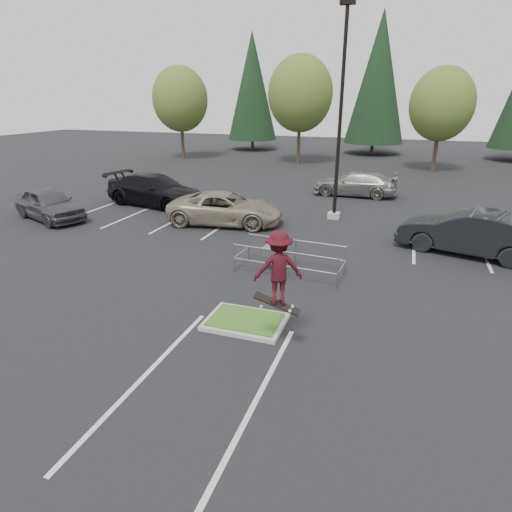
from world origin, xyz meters
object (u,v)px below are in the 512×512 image
(light_pole, at_px, (340,128))
(conif_b, at_px, (378,78))
(decid_c, at_px, (441,107))
(car_l_black, at_px, (154,190))
(cart_corral, at_px, (278,254))
(skateboarder, at_px, (278,268))
(decid_a, at_px, (180,101))
(decid_b, at_px, (300,96))
(car_l_grey, at_px, (48,204))
(car_r_charc, at_px, (469,232))
(conif_a, at_px, (252,87))
(car_far_silver, at_px, (355,184))
(car_l_tan, at_px, (225,209))

(light_pole, bearing_deg, conif_b, 91.01)
(decid_c, bearing_deg, car_l_black, -131.10)
(decid_c, height_order, cart_corral, decid_c)
(conif_b, relative_size, cart_corral, 3.67)
(light_pole, height_order, skateboarder, light_pole)
(cart_corral, distance_m, skateboarder, 5.46)
(decid_a, distance_m, decid_b, 12.02)
(decid_b, height_order, car_l_grey, decid_b)
(cart_corral, height_order, car_r_charc, car_r_charc)
(conif_a, xyz_separation_m, car_far_silver, (14.82, -22.00, -6.33))
(decid_a, xyz_separation_m, conif_a, (4.01, 9.97, 1.52))
(car_r_charc, bearing_deg, skateboarder, -14.20)
(light_pole, distance_m, car_l_black, 11.13)
(decid_c, distance_m, conif_a, 22.50)
(car_l_black, bearing_deg, car_r_charc, -90.39)
(skateboarder, relative_size, car_l_black, 0.33)
(skateboarder, distance_m, car_r_charc, 10.85)
(conif_a, relative_size, car_l_tan, 2.30)
(decid_b, relative_size, decid_c, 1.15)
(cart_corral, bearing_deg, car_l_tan, 134.17)
(decid_a, xyz_separation_m, car_l_black, (8.01, -18.53, -4.68))
(light_pole, bearing_deg, car_l_tan, -150.44)
(decid_a, relative_size, decid_c, 1.06)
(decid_b, xyz_separation_m, decid_c, (12.00, -0.70, -0.79))
(car_far_silver, bearing_deg, car_l_grey, -51.62)
(cart_corral, bearing_deg, conif_b, 94.04)
(conif_b, distance_m, cart_corral, 37.16)
(conif_b, height_order, car_l_tan, conif_b)
(conif_b, height_order, car_r_charc, conif_b)
(skateboarder, relative_size, car_far_silver, 0.39)
(light_pole, height_order, conif_a, conif_a)
(light_pole, relative_size, conif_a, 0.78)
(decid_b, relative_size, car_l_grey, 2.01)
(car_r_charc, bearing_deg, cart_corral, -41.90)
(decid_b, bearing_deg, skateboarder, -77.12)
(decid_a, relative_size, decid_b, 0.92)
(decid_a, xyz_separation_m, car_l_grey, (4.51, -23.03, -4.77))
(cart_corral, height_order, car_l_grey, car_l_grey)
(conif_b, xyz_separation_m, car_r_charc, (6.50, -32.13, -6.95))
(conif_b, relative_size, car_l_grey, 3.03)
(car_l_tan, bearing_deg, decid_b, -4.08)
(decid_c, xyz_separation_m, car_l_black, (-15.99, -18.33, -4.35))
(conif_b, bearing_deg, cart_corral, -90.36)
(car_l_tan, xyz_separation_m, car_l_black, (-5.50, 2.34, 0.11))
(conif_b, bearing_deg, car_far_silver, -87.90)
(light_pole, bearing_deg, cart_corral, -95.24)
(car_far_silver, bearing_deg, car_l_black, -58.16)
(decid_a, xyz_separation_m, decid_b, (12.00, 0.50, 0.46))
(light_pole, relative_size, decid_b, 1.05)
(cart_corral, xyz_separation_m, car_l_black, (-9.77, 7.47, 0.21))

